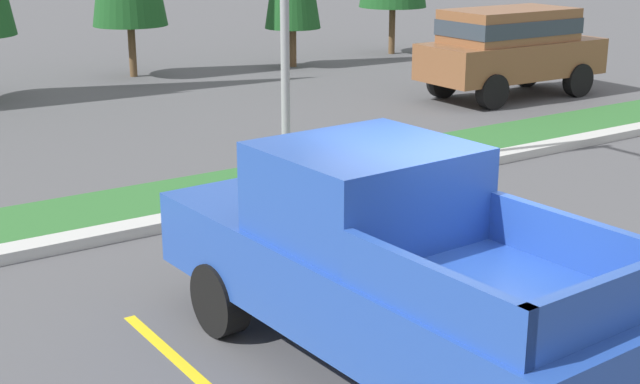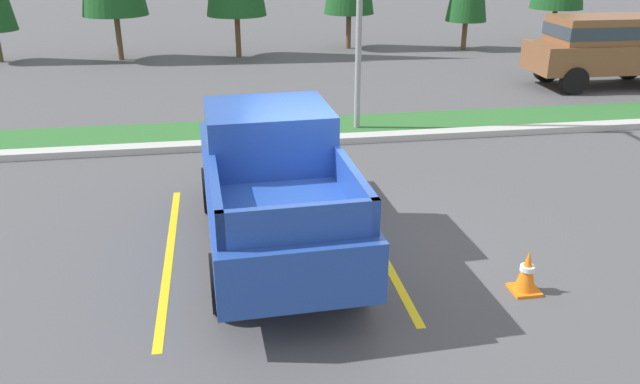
# 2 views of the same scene
# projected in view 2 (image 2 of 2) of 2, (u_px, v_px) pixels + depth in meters

# --- Properties ---
(ground_plane) EXTENTS (120.00, 120.00, 0.00)m
(ground_plane) POSITION_uv_depth(u_px,v_px,m) (336.00, 247.00, 9.49)
(ground_plane) COLOR #4C4C4F
(parking_line_near) EXTENTS (0.12, 4.80, 0.01)m
(parking_line_near) POSITION_uv_depth(u_px,v_px,m) (169.00, 254.00, 9.26)
(parking_line_near) COLOR yellow
(parking_line_near) RESTS_ON ground
(parking_line_far) EXTENTS (0.12, 4.80, 0.01)m
(parking_line_far) POSITION_uv_depth(u_px,v_px,m) (374.00, 239.00, 9.72)
(parking_line_far) COLOR yellow
(parking_line_far) RESTS_ON ground
(curb_strip) EXTENTS (56.00, 0.40, 0.15)m
(curb_strip) POSITION_uv_depth(u_px,v_px,m) (295.00, 141.00, 14.02)
(curb_strip) COLOR #B2B2AD
(curb_strip) RESTS_ON ground
(grass_median) EXTENTS (56.00, 1.80, 0.06)m
(grass_median) POSITION_uv_depth(u_px,v_px,m) (290.00, 129.00, 15.04)
(grass_median) COLOR #2D662D
(grass_median) RESTS_ON ground
(pickup_truck_main) EXTENTS (2.14, 5.30, 2.10)m
(pickup_truck_main) POSITION_uv_depth(u_px,v_px,m) (272.00, 182.00, 9.14)
(pickup_truck_main) COLOR black
(pickup_truck_main) RESTS_ON ground
(suv_distant) EXTENTS (4.63, 2.03, 2.10)m
(suv_distant) POSITION_uv_depth(u_px,v_px,m) (606.00, 46.00, 18.86)
(suv_distant) COLOR black
(suv_distant) RESTS_ON ground
(traffic_cone) EXTENTS (0.36, 0.36, 0.60)m
(traffic_cone) POSITION_uv_depth(u_px,v_px,m) (527.00, 272.00, 8.21)
(traffic_cone) COLOR orange
(traffic_cone) RESTS_ON ground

